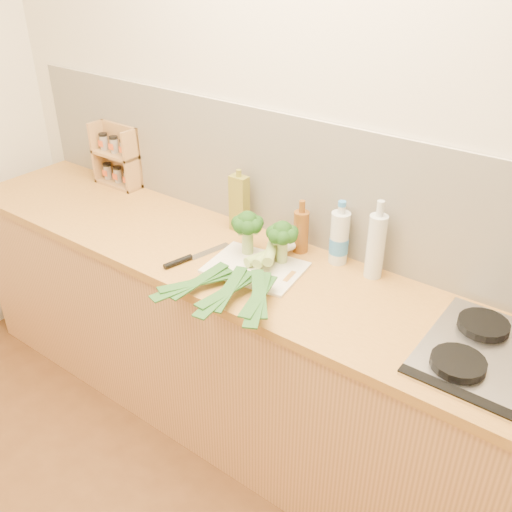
{
  "coord_description": "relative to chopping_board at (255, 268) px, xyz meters",
  "views": [
    {
      "loc": [
        1.18,
        -0.37,
        2.09
      ],
      "look_at": [
        0.08,
        1.1,
        1.02
      ],
      "focal_mm": 40.0,
      "sensor_mm": 36.0,
      "label": 1
    }
  ],
  "objects": [
    {
      "name": "room_shell",
      "position": [
        -0.02,
        0.31,
        0.26
      ],
      "size": [
        3.5,
        3.5,
        3.5
      ],
      "color": "beige",
      "rests_on": "ground"
    },
    {
      "name": "counter",
      "position": [
        -0.02,
        0.02,
        -0.46
      ],
      "size": [
        3.2,
        0.62,
        0.9
      ],
      "color": "tan",
      "rests_on": "ground"
    },
    {
      "name": "chopping_board",
      "position": [
        0.0,
        0.0,
        0.0
      ],
      "size": [
        0.4,
        0.32,
        0.01
      ],
      "primitive_type": "cube",
      "rotation": [
        0.0,
        0.0,
        0.13
      ],
      "color": "silver",
      "rests_on": "counter"
    },
    {
      "name": "broccoli_left",
      "position": [
        -0.09,
        0.07,
        0.13
      ],
      "size": [
        0.13,
        0.13,
        0.19
      ],
      "color": "#95AE66",
      "rests_on": "chopping_board"
    },
    {
      "name": "broccoli_right",
      "position": [
        0.06,
        0.1,
        0.13
      ],
      "size": [
        0.13,
        0.13,
        0.18
      ],
      "color": "#95AE66",
      "rests_on": "chopping_board"
    },
    {
      "name": "leek_front",
      "position": [
        -0.02,
        -0.02,
        0.03
      ],
      "size": [
        0.24,
        0.7,
        0.04
      ],
      "rotation": [
        0.0,
        0.0,
        -0.27
      ],
      "color": "white",
      "rests_on": "chopping_board"
    },
    {
      "name": "leek_mid",
      "position": [
        0.04,
        -0.06,
        0.05
      ],
      "size": [
        0.14,
        0.62,
        0.04
      ],
      "rotation": [
        0.0,
        0.0,
        0.13
      ],
      "color": "white",
      "rests_on": "chopping_board"
    },
    {
      "name": "leek_back",
      "position": [
        0.07,
        -0.02,
        0.06
      ],
      "size": [
        0.37,
        0.64,
        0.04
      ],
      "rotation": [
        0.0,
        0.0,
        0.49
      ],
      "color": "white",
      "rests_on": "chopping_board"
    },
    {
      "name": "chefs_knife",
      "position": [
        -0.26,
        -0.12,
        0.0
      ],
      "size": [
        0.1,
        0.32,
        0.02
      ],
      "rotation": [
        0.0,
        0.0,
        -0.23
      ],
      "color": "silver",
      "rests_on": "counter"
    },
    {
      "name": "spice_rack",
      "position": [
        -1.08,
        0.26,
        0.13
      ],
      "size": [
        0.26,
        0.11,
        0.32
      ],
      "color": "tan",
      "rests_on": "counter"
    },
    {
      "name": "oil_tin",
      "position": [
        -0.26,
        0.23,
        0.13
      ],
      "size": [
        0.08,
        0.05,
        0.29
      ],
      "color": "olive",
      "rests_on": "counter"
    },
    {
      "name": "glass_bottle",
      "position": [
        0.4,
        0.24,
        0.13
      ],
      "size": [
        0.07,
        0.07,
        0.32
      ],
      "color": "silver",
      "rests_on": "counter"
    },
    {
      "name": "amber_bottle",
      "position": [
        0.06,
        0.23,
        0.09
      ],
      "size": [
        0.06,
        0.06,
        0.23
      ],
      "color": "brown",
      "rests_on": "counter"
    },
    {
      "name": "water_bottle",
      "position": [
        0.23,
        0.25,
        0.1
      ],
      "size": [
        0.08,
        0.08,
        0.25
      ],
      "color": "silver",
      "rests_on": "counter"
    }
  ]
}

